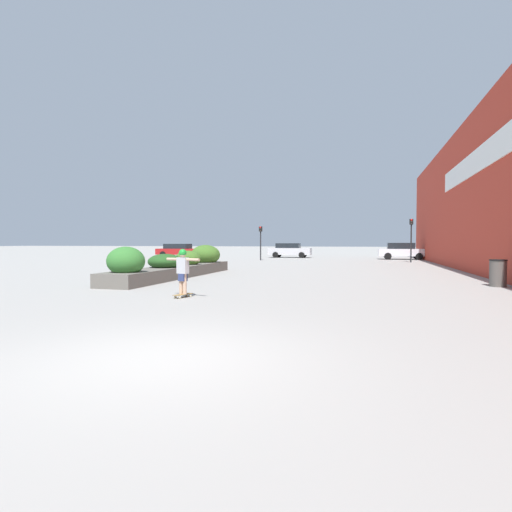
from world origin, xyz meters
The scene contains 11 objects.
ground_plane centered at (0.00, 0.00, 0.00)m, with size 300.00×300.00×0.00m, color gray.
building_wall_right centered at (8.45, 17.02, 4.25)m, with size 0.67×47.98×8.48m.
planter_box centered at (-5.76, 12.18, 0.56)m, with size 1.62×10.24×1.49m.
skateboard centered at (-2.40, 5.74, 0.07)m, with size 0.39×0.70×0.10m.
skateboarder centered at (-2.40, 5.74, 0.91)m, with size 1.22×0.44×1.34m.
trash_bin centered at (7.53, 11.46, 0.50)m, with size 0.60×0.60×1.00m.
car_leftmost centered at (-16.26, 33.71, 0.79)m, with size 4.70×2.00×1.48m.
car_center_left centered at (-4.98, 37.19, 0.80)m, with size 4.51×1.85×1.54m.
car_center_right centered at (6.25, 35.31, 0.83)m, with size 4.44×1.91×1.59m.
traffic_light_left centered at (-6.33, 30.00, 2.12)m, with size 0.28×0.30×3.07m.
traffic_light_right centered at (6.44, 29.59, 2.40)m, with size 0.28×0.30×3.53m.
Camera 1 is at (2.77, -5.02, 1.63)m, focal length 28.00 mm.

